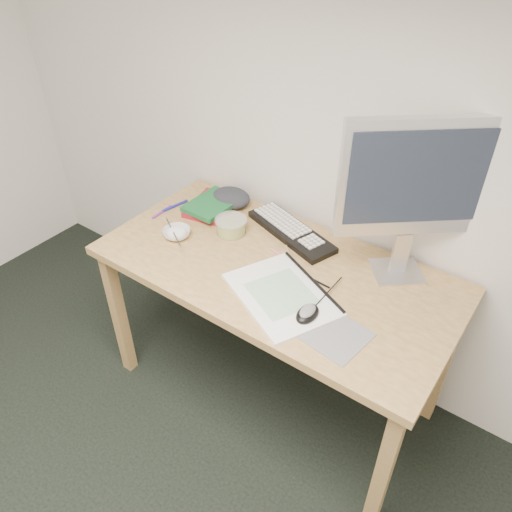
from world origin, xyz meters
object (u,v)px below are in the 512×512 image
(desk, at_px, (275,283))
(monitor, at_px, (416,183))
(keyboard, at_px, (291,231))
(sketchpad, at_px, (282,295))
(rice_bowl, at_px, (177,233))

(desk, distance_m, monitor, 0.66)
(keyboard, height_order, monitor, monitor)
(desk, bearing_deg, keyboard, 107.63)
(sketchpad, distance_m, monitor, 0.60)
(desk, height_order, keyboard, keyboard)
(desk, bearing_deg, monitor, 31.75)
(desk, relative_size, rice_bowl, 12.23)
(desk, relative_size, sketchpad, 3.50)
(keyboard, xyz_separation_m, rice_bowl, (-0.37, -0.30, 0.01))
(rice_bowl, bearing_deg, keyboard, 38.43)
(sketchpad, bearing_deg, keyboard, 143.31)
(sketchpad, relative_size, keyboard, 0.92)
(monitor, bearing_deg, rice_bowl, 160.94)
(keyboard, height_order, rice_bowl, rice_bowl)
(sketchpad, xyz_separation_m, keyboard, (-0.18, 0.35, 0.01))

